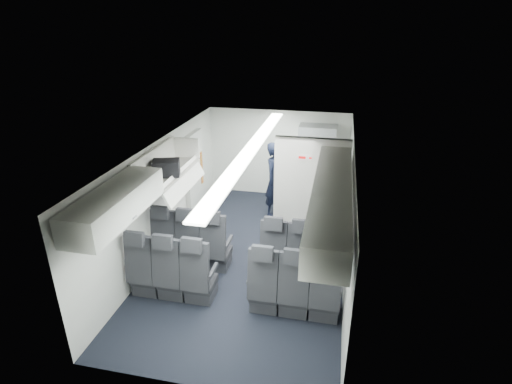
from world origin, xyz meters
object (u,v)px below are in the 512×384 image
at_px(flight_attendant, 275,180).
at_px(boarding_door, 195,174).
at_px(seat_row_mid, 231,283).
at_px(seat_row_front, 245,252).
at_px(galley_unit, 316,165).
at_px(carry_on_bag, 166,168).

bearing_deg(flight_attendant, boarding_door, 122.09).
xyz_separation_m(seat_row_mid, flight_attendant, (0.14, 3.25, 0.45)).
height_order(seat_row_front, seat_row_mid, same).
bearing_deg(seat_row_front, flight_attendant, 86.68).
distance_m(galley_unit, carry_on_bag, 4.01).
height_order(seat_row_front, flight_attendant, flight_attendant).
bearing_deg(seat_row_front, galley_unit, 73.72).
relative_size(flight_attendant, carry_on_bag, 3.89).
height_order(boarding_door, flight_attendant, boarding_door).
bearing_deg(seat_row_mid, seat_row_front, 90.00).
distance_m(seat_row_mid, galley_unit, 4.30).
bearing_deg(flight_attendant, carry_on_bag, 169.88).
relative_size(seat_row_front, galley_unit, 1.75).
xyz_separation_m(seat_row_front, seat_row_mid, (0.00, -0.90, 0.00)).
xyz_separation_m(flight_attendant, carry_on_bag, (-1.50, -2.25, 0.97)).
xyz_separation_m(galley_unit, carry_on_bag, (-2.31, -3.15, 0.87)).
xyz_separation_m(seat_row_mid, boarding_door, (-1.64, 2.99, 0.55)).
xyz_separation_m(galley_unit, boarding_door, (-2.59, -1.17, 0.00)).
distance_m(seat_row_front, flight_attendant, 2.40).
bearing_deg(boarding_door, flight_attendant, 8.53).
relative_size(seat_row_front, carry_on_bag, 7.60).
distance_m(seat_row_front, seat_row_mid, 0.90).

